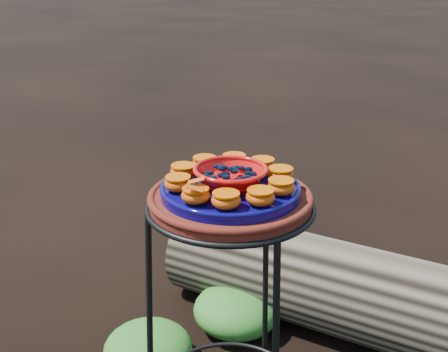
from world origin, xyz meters
The scene contains 19 objects.
plant_stand centered at (0.00, 0.00, 0.35)m, with size 0.44×0.44×0.70m, color black, non-canonical shape.
terracotta_saucer centered at (0.00, 0.00, 0.72)m, with size 0.38×0.38×0.03m, color #5F0D08.
cobalt_plate centered at (0.00, 0.00, 0.74)m, with size 0.33×0.33×0.02m, color #000039.
red_bowl centered at (0.00, 0.00, 0.78)m, with size 0.16×0.16×0.05m, color red, non-canonical shape.
glass_gems centered at (0.00, 0.00, 0.81)m, with size 0.13×0.13×0.02m, color black, non-canonical shape.
orange_half_0 centered at (-0.02, -0.12, 0.77)m, with size 0.06×0.06×0.03m, color #CA410F.
orange_half_1 centered at (0.05, -0.11, 0.77)m, with size 0.06×0.06×0.03m, color #CA410F.
orange_half_2 centered at (0.11, -0.06, 0.77)m, with size 0.06×0.06×0.03m, color #CA410F.
orange_half_3 centered at (0.12, 0.02, 0.77)m, with size 0.06×0.06×0.03m, color #CA410F.
orange_half_4 centered at (0.09, 0.08, 0.77)m, with size 0.06×0.06×0.03m, color #CA410F.
orange_half_5 centered at (0.02, 0.12, 0.77)m, with size 0.06×0.06×0.03m, color #CA410F.
orange_half_6 centered at (-0.05, 0.11, 0.77)m, with size 0.06×0.06×0.03m, color #CA410F.
orange_half_7 centered at (-0.11, 0.06, 0.77)m, with size 0.06×0.06×0.03m, color #CA410F.
orange_half_8 centered at (-0.12, -0.02, 0.77)m, with size 0.06×0.06×0.03m, color #CA410F.
orange_half_9 centered at (-0.09, -0.08, 0.77)m, with size 0.06×0.06×0.03m, color #CA410F.
butterfly centered at (-0.02, -0.12, 0.79)m, with size 0.08×0.05×0.01m, color #C8470E, non-canonical shape.
driftwood_log centered at (0.35, 0.62, 0.17)m, with size 1.76×0.46×0.33m, color black, non-canonical shape.
foliage_left centered at (-0.37, 0.11, 0.07)m, with size 0.29×0.29×0.14m, color #276C2A.
foliage_back centered at (-0.22, 0.44, 0.08)m, with size 0.31×0.31×0.16m, color #276C2A.
Camera 1 is at (0.60, -1.05, 1.25)m, focal length 45.00 mm.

